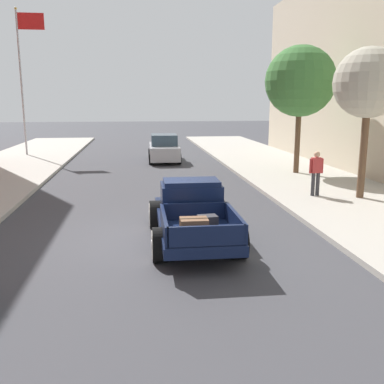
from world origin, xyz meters
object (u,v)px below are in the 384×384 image
at_px(street_tree_nearest, 369,84).
at_px(hotrod_truck_navy, 191,211).
at_px(street_tree_second, 300,82).
at_px(flagpole, 24,66).
at_px(pedestrian_sidewalk_right, 316,171).
at_px(car_background_silver, 164,149).

bearing_deg(street_tree_nearest, hotrod_truck_navy, -151.81).
height_order(hotrod_truck_navy, street_tree_second, street_tree_second).
bearing_deg(street_tree_second, flagpole, 147.62).
relative_size(flagpole, street_tree_nearest, 1.73).
distance_m(flagpole, street_tree_second, 17.53).
xyz_separation_m(hotrod_truck_navy, street_tree_nearest, (6.64, 3.56, 3.43)).
xyz_separation_m(pedestrian_sidewalk_right, street_tree_second, (1.23, 5.23, 3.42)).
xyz_separation_m(pedestrian_sidewalk_right, flagpole, (-13.54, 14.59, 4.68)).
xyz_separation_m(flagpole, street_tree_nearest, (15.04, -15.10, -1.59)).
height_order(pedestrian_sidewalk_right, flagpole, flagpole).
bearing_deg(hotrod_truck_navy, street_tree_nearest, 28.19).
distance_m(hotrod_truck_navy, street_tree_second, 11.87).
relative_size(hotrod_truck_navy, pedestrian_sidewalk_right, 3.01).
xyz_separation_m(hotrod_truck_navy, flagpole, (-8.40, 18.66, 5.02)).
distance_m(car_background_silver, street_tree_nearest, 13.77).
distance_m(pedestrian_sidewalk_right, street_tree_second, 6.36).
bearing_deg(street_tree_second, car_background_silver, 135.78).
distance_m(hotrod_truck_navy, car_background_silver, 15.26).
height_order(hotrod_truck_navy, pedestrian_sidewalk_right, pedestrian_sidewalk_right).
bearing_deg(flagpole, street_tree_nearest, -45.10).
distance_m(pedestrian_sidewalk_right, street_tree_nearest, 3.48).
bearing_deg(hotrod_truck_navy, pedestrian_sidewalk_right, 38.37).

